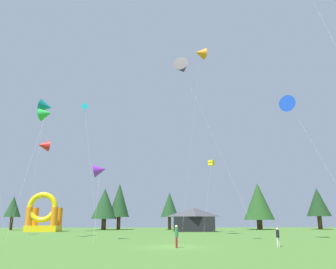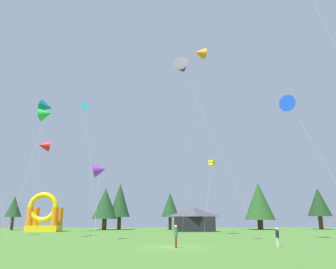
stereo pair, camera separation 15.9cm
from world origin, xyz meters
name	(u,v)px [view 2 (the right image)]	position (x,y,z in m)	size (l,w,h in m)	color
ground_plane	(173,247)	(0.00, 0.00, 0.00)	(120.00, 120.00, 0.00)	#47752D
kite_green_delta	(46,114)	(-15.98, 13.01, 15.59)	(1.95, 6.92, 16.53)	green
kite_blue_delta	(290,104)	(14.36, 7.73, 15.45)	(6.04, 5.81, 16.51)	blue
kite_teal_delta	(46,107)	(-21.09, 27.89, 21.58)	(2.64, 5.70, 22.93)	#0C7F7A
kite_black_delta	(182,68)	(2.21, 15.35, 23.59)	(10.22, 4.53, 24.93)	black
kite_orange_delta	(200,53)	(3.06, 3.00, 19.42)	(2.43, 6.83, 20.05)	orange
kite_purple_delta	(100,170)	(-7.94, 9.03, 7.68)	(1.68, 3.19, 8.55)	purple
kite_yellow_box	(212,163)	(8.09, 27.27, 11.57)	(2.68, 3.68, 12.02)	yellow
kite_red_delta	(44,146)	(-15.47, 11.83, 11.10)	(3.06, 4.55, 11.80)	red
kite_cyan_diamond	(85,109)	(-11.64, 16.16, 17.38)	(3.36, 1.99, 18.09)	#19B7CC
person_midfield	(277,235)	(8.81, -0.14, 0.92)	(0.36, 0.36, 1.56)	silver
person_far_side	(176,234)	(0.16, -0.76, 1.06)	(0.39, 0.39, 1.79)	#B21E26
inflatable_red_slide	(44,217)	(-21.63, 33.61, 2.51)	(5.60, 4.27, 6.92)	yellow
festival_tent	(194,219)	(5.56, 33.10, 2.12)	(7.13, 3.72, 4.23)	black
tree_row_1	(14,207)	(-30.55, 41.87, 4.62)	(3.26, 3.26, 6.80)	#4C331E
tree_row_2	(105,204)	(-12.09, 42.86, 5.32)	(5.27, 5.27, 8.54)	#4C331E
tree_row_3	(120,200)	(-9.14, 44.09, 6.10)	(4.35, 4.35, 9.72)	#4C331E
tree_row_4	(170,205)	(1.64, 43.56, 5.11)	(3.75, 3.75, 7.74)	#4C331E
tree_row_5	(259,201)	(20.81, 43.27, 5.85)	(6.41, 6.41, 9.77)	#4C331E
tree_row_6	(319,202)	(34.40, 44.26, 5.74)	(5.06, 5.06, 8.85)	#4C331E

